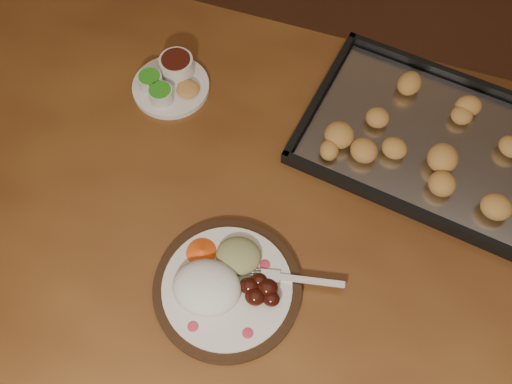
# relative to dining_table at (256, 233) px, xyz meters

# --- Properties ---
(dining_table) EXTENTS (1.59, 1.07, 0.75)m
(dining_table) POSITION_rel_dining_table_xyz_m (0.00, 0.00, 0.00)
(dining_table) COLOR brown
(dining_table) RESTS_ON ground
(dinner_plate) EXTENTS (0.31, 0.25, 0.06)m
(dinner_plate) POSITION_rel_dining_table_xyz_m (-0.02, -0.15, 0.12)
(dinner_plate) COLOR black
(dinner_plate) RESTS_ON dining_table
(condiment_saucer) EXTENTS (0.15, 0.15, 0.05)m
(condiment_saucer) POSITION_rel_dining_table_xyz_m (-0.23, 0.24, 0.12)
(condiment_saucer) COLOR white
(condiment_saucer) RESTS_ON dining_table
(baking_tray) EXTENTS (0.53, 0.44, 0.05)m
(baking_tray) POSITION_rel_dining_table_xyz_m (0.29, 0.22, 0.11)
(baking_tray) COLOR black
(baking_tray) RESTS_ON dining_table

